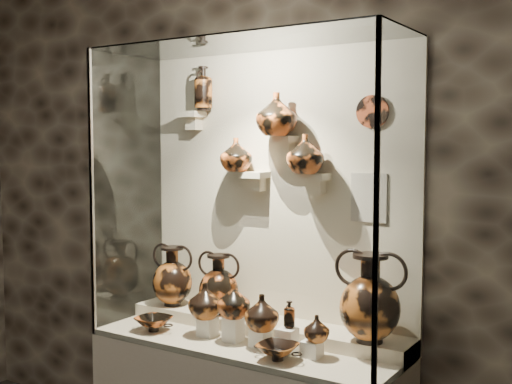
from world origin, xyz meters
TOP-DOWN VIEW (x-y plane):
  - wall_back at (0.00, 2.50)m, footprint 5.00×0.02m
  - front_tier at (0.00, 2.18)m, footprint 1.68×0.58m
  - rear_tier at (0.00, 2.35)m, footprint 1.70×0.25m
  - back_panel at (0.00, 2.50)m, footprint 1.70×0.03m
  - glass_front at (0.00, 1.88)m, footprint 1.70×0.01m
  - glass_left at (-0.85, 2.18)m, footprint 0.01×0.60m
  - glass_right at (0.85, 2.18)m, footprint 0.01×0.60m
  - glass_top at (0.00, 2.18)m, footprint 1.70×0.60m
  - frame_post_left at (-0.84, 1.89)m, footprint 0.02×0.02m
  - frame_post_right at (0.84, 1.89)m, footprint 0.02×0.02m
  - pedestal_a at (-0.22, 2.13)m, footprint 0.09×0.09m
  - pedestal_b at (-0.05, 2.13)m, footprint 0.09×0.09m
  - pedestal_c at (0.12, 2.13)m, footprint 0.09×0.09m
  - pedestal_d at (0.28, 2.13)m, footprint 0.09×0.09m
  - pedestal_e at (0.42, 2.13)m, footprint 0.09×0.09m
  - bracket_ul at (-0.55, 2.42)m, footprint 0.14×0.12m
  - bracket_ca at (-0.10, 2.42)m, footprint 0.14×0.12m
  - bracket_cb at (0.10, 2.42)m, footprint 0.10×0.12m
  - bracket_cc at (0.28, 2.42)m, footprint 0.14×0.12m
  - amphora_left at (-0.63, 2.33)m, footprint 0.29×0.29m
  - amphora_mid at (-0.29, 2.33)m, footprint 0.34×0.34m
  - amphora_right at (0.65, 2.29)m, footprint 0.40×0.40m
  - jug_a at (-0.22, 2.11)m, footprint 0.23×0.23m
  - jug_b at (-0.04, 2.11)m, footprint 0.22×0.22m
  - jug_c at (0.14, 2.11)m, footprint 0.19×0.19m
  - jug_e at (0.45, 2.13)m, footprint 0.17×0.17m
  - lekythos_small at (0.28, 2.15)m, footprint 0.07×0.07m
  - kylix_left at (-0.52, 2.04)m, footprint 0.28×0.25m
  - kylix_right at (0.30, 2.00)m, footprint 0.31×0.29m
  - lekythos_tall at (-0.45, 2.41)m, footprint 0.15×0.15m
  - ovoid_vase_a at (-0.20, 2.38)m, footprint 0.23×0.23m
  - ovoid_vase_b at (0.08, 2.36)m, footprint 0.29×0.29m
  - ovoid_vase_c at (0.25, 2.37)m, footprint 0.22×0.22m
  - wall_plate at (0.58, 2.47)m, footprint 0.17×0.02m
  - info_placard at (0.56, 2.47)m, footprint 0.19×0.01m

SIDE VIEW (x-z plane):
  - front_tier at x=0.00m, z-range 0.80..0.83m
  - rear_tier at x=0.00m, z-range 0.80..0.90m
  - pedestal_e at x=0.42m, z-range 0.83..0.91m
  - pedestal_c at x=0.12m, z-range 0.83..0.92m
  - kylix_right at x=0.30m, z-range 0.83..0.93m
  - pedestal_a at x=-0.22m, z-range 0.83..0.93m
  - kylix_left at x=-0.52m, z-range 0.83..0.93m
  - pedestal_d at x=0.28m, z-range 0.83..0.95m
  - pedestal_b at x=-0.05m, z-range 0.83..0.96m
  - jug_e at x=0.45m, z-range 0.91..1.04m
  - jug_c at x=0.14m, z-range 0.92..1.11m
  - jug_a at x=-0.22m, z-range 0.93..1.12m
  - lekythos_small at x=0.28m, z-range 0.95..1.10m
  - jug_b at x=-0.04m, z-range 0.96..1.14m
  - amphora_mid at x=-0.29m, z-range 0.90..1.25m
  - amphora_left at x=-0.63m, z-range 0.90..1.26m
  - amphora_right at x=0.65m, z-range 0.90..1.34m
  - info_placard at x=0.56m, z-range 1.47..1.72m
  - wall_back at x=0.00m, z-range 0.00..3.20m
  - back_panel at x=0.00m, z-range 0.80..2.40m
  - glass_front at x=0.00m, z-range 0.80..2.40m
  - glass_left at x=-0.85m, z-range 0.80..2.40m
  - glass_right at x=0.85m, z-range 0.80..2.40m
  - frame_post_left at x=-0.84m, z-range 0.80..2.40m
  - frame_post_right at x=0.84m, z-range 0.80..2.40m
  - bracket_ca at x=-0.10m, z-range 1.68..1.72m
  - bracket_cc at x=0.28m, z-range 1.68..1.72m
  - ovoid_vase_a at x=-0.20m, z-range 1.72..1.91m
  - ovoid_vase_c at x=0.25m, z-range 1.72..1.93m
  - bracket_cb at x=0.10m, z-range 1.88..1.92m
  - ovoid_vase_b at x=0.08m, z-range 1.92..2.15m
  - wall_plate at x=0.58m, z-range 1.96..2.12m
  - bracket_ul at x=-0.55m, z-range 2.03..2.07m
  - lekythos_tall at x=-0.45m, z-range 2.07..2.36m
  - glass_top at x=0.00m, z-range 2.39..2.40m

